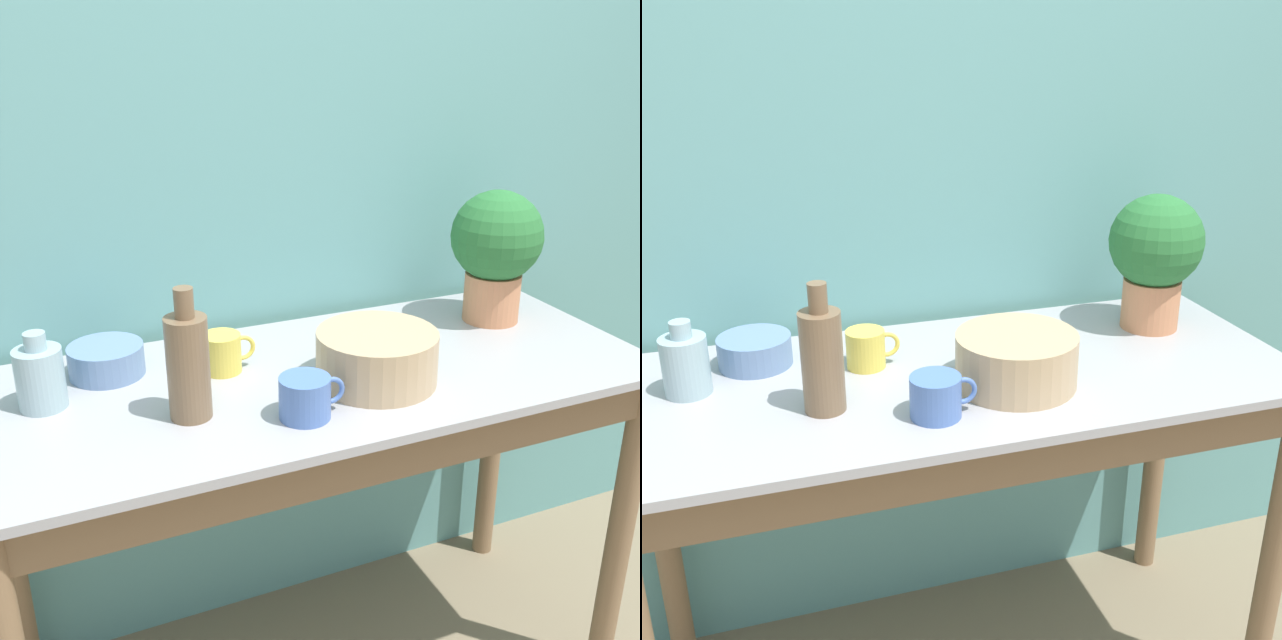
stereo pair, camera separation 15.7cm
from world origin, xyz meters
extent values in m
cube|color=#609E9E|center=(0.00, 0.67, 1.20)|extent=(6.00, 0.05, 2.40)
cylinder|color=#846647|center=(0.68, 0.05, 0.42)|extent=(0.06, 0.06, 0.85)
cylinder|color=#846647|center=(-0.68, 0.57, 0.42)|extent=(0.06, 0.06, 0.85)
cylinder|color=#846647|center=(0.68, 0.57, 0.42)|extent=(0.06, 0.06, 0.85)
cube|color=#846647|center=(0.00, 0.05, 0.80)|extent=(1.36, 0.02, 0.10)
cube|color=#9E9EA3|center=(0.00, 0.31, 0.86)|extent=(1.46, 0.62, 0.02)
cylinder|color=tan|center=(0.52, 0.42, 0.93)|extent=(0.14, 0.14, 0.12)
sphere|color=#286B33|center=(0.52, 0.42, 1.08)|extent=(0.22, 0.22, 0.22)
cylinder|color=tan|center=(0.09, 0.22, 0.92)|extent=(0.25, 0.25, 0.11)
cylinder|color=brown|center=(-0.30, 0.23, 0.97)|extent=(0.08, 0.08, 0.20)
cylinder|color=brown|center=(-0.30, 0.23, 1.10)|extent=(0.04, 0.04, 0.06)
cylinder|color=#93B2BC|center=(-0.56, 0.38, 0.93)|extent=(0.09, 0.09, 0.12)
cylinder|color=#93B2BC|center=(-0.56, 0.38, 1.01)|extent=(0.04, 0.04, 0.03)
cylinder|color=#4C70B7|center=(-0.11, 0.14, 0.91)|extent=(0.10, 0.10, 0.08)
torus|color=#4C70B7|center=(-0.05, 0.14, 0.91)|extent=(0.06, 0.01, 0.06)
cylinder|color=#E5CC4C|center=(-0.19, 0.40, 0.91)|extent=(0.08, 0.08, 0.08)
torus|color=#E5CC4C|center=(-0.14, 0.40, 0.91)|extent=(0.06, 0.01, 0.06)
cylinder|color=#6684B2|center=(-0.42, 0.48, 0.90)|extent=(0.16, 0.16, 0.07)
camera|label=1|loc=(-0.58, -1.03, 1.56)|focal=42.00mm
camera|label=2|loc=(-0.43, -1.08, 1.56)|focal=42.00mm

